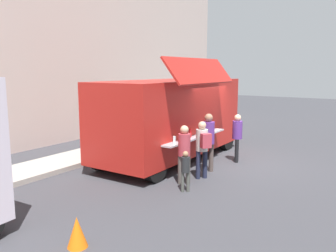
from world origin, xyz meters
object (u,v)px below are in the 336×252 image
(food_truck_main, at_px, (172,116))
(traffic_cone_orange, at_px, (77,232))
(trash_bin, at_px, (171,127))
(child_near_queue, at_px, (185,168))
(customer_mid_with_backpack, at_px, (202,144))
(customer_extra_browsing, at_px, (237,134))
(customer_rear_waiting, at_px, (184,149))
(customer_front_ordering, at_px, (208,137))

(food_truck_main, bearing_deg, traffic_cone_orange, -162.25)
(trash_bin, bearing_deg, child_near_queue, -144.59)
(traffic_cone_orange, bearing_deg, customer_mid_with_backpack, -0.04)
(traffic_cone_orange, bearing_deg, child_near_queue, -2.54)
(traffic_cone_orange, relative_size, customer_extra_browsing, 0.34)
(food_truck_main, height_order, trash_bin, food_truck_main)
(customer_mid_with_backpack, distance_m, customer_rear_waiting, 0.72)
(food_truck_main, relative_size, customer_mid_with_backpack, 3.74)
(traffic_cone_orange, bearing_deg, trash_bin, 23.79)
(customer_front_ordering, bearing_deg, traffic_cone_orange, 120.93)
(food_truck_main, distance_m, customer_front_ordering, 1.97)
(trash_bin, relative_size, customer_rear_waiting, 0.54)
(customer_mid_with_backpack, relative_size, customer_rear_waiting, 1.02)
(customer_front_ordering, relative_size, customer_rear_waiting, 1.10)
(customer_mid_with_backpack, xyz_separation_m, customer_rear_waiting, (-0.69, 0.18, -0.04))
(customer_front_ordering, height_order, child_near_queue, customer_front_ordering)
(customer_extra_browsing, bearing_deg, customer_front_ordering, 60.26)
(food_truck_main, bearing_deg, customer_rear_waiting, -140.24)
(trash_bin, xyz_separation_m, child_near_queue, (-6.22, -4.42, 0.20))
(customer_front_ordering, distance_m, customer_mid_with_backpack, 0.73)
(trash_bin, bearing_deg, food_truck_main, -147.13)
(customer_extra_browsing, relative_size, child_near_queue, 1.52)
(traffic_cone_orange, bearing_deg, customer_rear_waiting, 2.61)
(food_truck_main, height_order, customer_mid_with_backpack, food_truck_main)
(customer_front_ordering, relative_size, child_near_queue, 1.68)
(traffic_cone_orange, relative_size, customer_rear_waiting, 0.34)
(customer_front_ordering, xyz_separation_m, customer_rear_waiting, (-1.40, 0.01, -0.10))
(food_truck_main, xyz_separation_m, customer_mid_with_backpack, (-1.43, -1.95, -0.49))
(food_truck_main, bearing_deg, child_near_queue, -141.33)
(food_truck_main, distance_m, traffic_cone_orange, 6.50)
(traffic_cone_orange, relative_size, trash_bin, 0.63)
(traffic_cone_orange, distance_m, customer_rear_waiting, 4.02)
(customer_mid_with_backpack, distance_m, customer_extra_browsing, 2.32)
(traffic_cone_orange, relative_size, customer_mid_with_backpack, 0.33)
(customer_mid_with_backpack, xyz_separation_m, child_near_queue, (-1.19, -0.15, -0.38))
(traffic_cone_orange, relative_size, customer_front_ordering, 0.31)
(customer_rear_waiting, relative_size, child_near_queue, 1.53)
(food_truck_main, height_order, customer_rear_waiting, food_truck_main)
(customer_mid_with_backpack, relative_size, customer_extra_browsing, 1.03)
(child_near_queue, bearing_deg, food_truck_main, -0.32)
(traffic_cone_orange, distance_m, child_near_queue, 3.48)
(customer_extra_browsing, distance_m, child_near_queue, 3.53)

